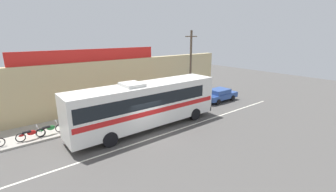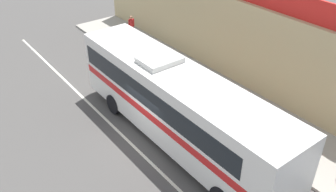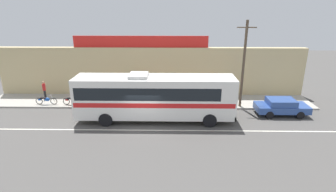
{
  "view_description": "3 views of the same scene",
  "coord_description": "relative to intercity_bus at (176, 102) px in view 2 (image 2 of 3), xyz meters",
  "views": [
    {
      "loc": [
        -8.28,
        -13.09,
        7.15
      ],
      "look_at": [
        3.34,
        1.59,
        2.05
      ],
      "focal_mm": 24.18,
      "sensor_mm": 36.0,
      "label": 1
    },
    {
      "loc": [
        10.99,
        -7.2,
        10.78
      ],
      "look_at": [
        -0.21,
        1.33,
        1.79
      ],
      "focal_mm": 38.62,
      "sensor_mm": 36.0,
      "label": 2
    },
    {
      "loc": [
        2.15,
        -18.57,
        8.82
      ],
      "look_at": [
        1.81,
        1.4,
        1.91
      ],
      "focal_mm": 28.72,
      "sensor_mm": 36.0,
      "label": 3
    }
  ],
  "objects": [
    {
      "name": "ground_plane",
      "position": [
        -0.71,
        -1.05,
        -2.07
      ],
      "size": [
        70.0,
        70.0,
        0.0
      ],
      "primitive_type": "plane",
      "color": "#4F4C49"
    },
    {
      "name": "sidewalk_slab",
      "position": [
        -0.71,
        4.15,
        -2.0
      ],
      "size": [
        30.0,
        3.6,
        0.14
      ],
      "primitive_type": "cube",
      "color": "#A8A399",
      "rests_on": "ground_plane"
    },
    {
      "name": "storefront_facade",
      "position": [
        -0.71,
        6.3,
        0.33
      ],
      "size": [
        30.0,
        0.7,
        4.8
      ],
      "primitive_type": "cube",
      "color": "tan",
      "rests_on": "ground_plane"
    },
    {
      "name": "road_center_stripe",
      "position": [
        -0.71,
        -1.85,
        -2.06
      ],
      "size": [
        30.0,
        0.14,
        0.01
      ],
      "primitive_type": "cube",
      "color": "silver",
      "rests_on": "ground_plane"
    },
    {
      "name": "intercity_bus",
      "position": [
        0.0,
        0.0,
        0.0
      ],
      "size": [
        12.23,
        2.63,
        3.78
      ],
      "color": "white",
      "rests_on": "ground_plane"
    },
    {
      "name": "motorcycle_red",
      "position": [
        -6.32,
        3.03,
        -1.5
      ],
      "size": [
        1.9,
        0.56,
        0.94
      ],
      "color": "black",
      "rests_on": "sidewalk_slab"
    },
    {
      "name": "motorcycle_blue",
      "position": [
        -7.55,
        2.94,
        -1.5
      ],
      "size": [
        1.84,
        0.56,
        0.94
      ],
      "color": "black",
      "rests_on": "sidewalk_slab"
    },
    {
      "name": "motorcycle_black",
      "position": [
        -9.98,
        2.95,
        -1.5
      ],
      "size": [
        1.96,
        0.56,
        0.94
      ],
      "color": "black",
      "rests_on": "sidewalk_slab"
    },
    {
      "name": "pedestrian_by_curb",
      "position": [
        -10.76,
        4.49,
        -0.91
      ],
      "size": [
        0.3,
        0.48,
        1.73
      ],
      "color": "black",
      "rests_on": "sidewalk_slab"
    }
  ]
}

